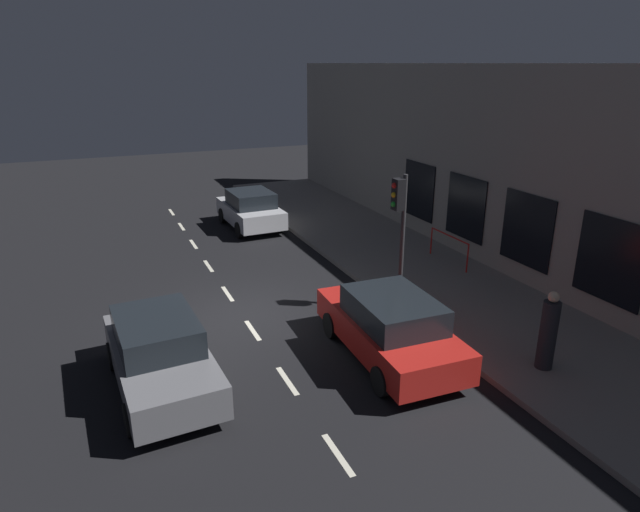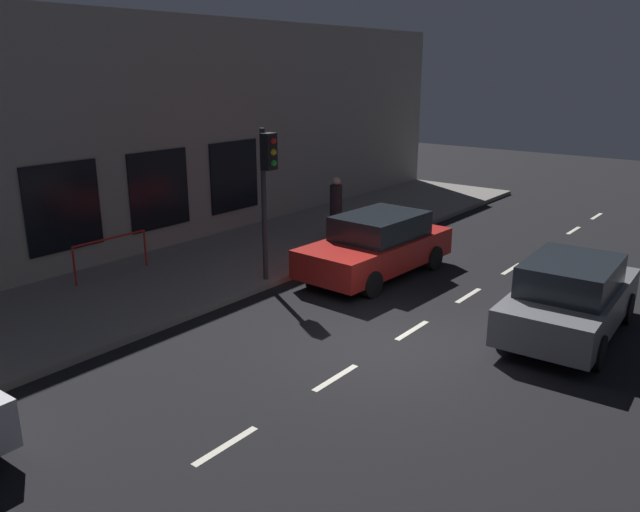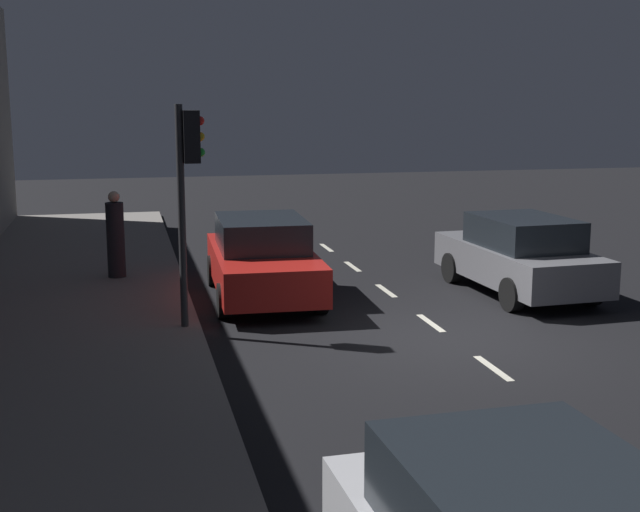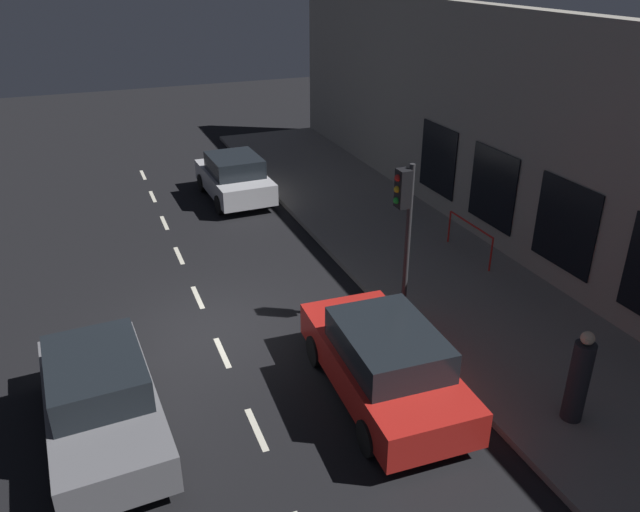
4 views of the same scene
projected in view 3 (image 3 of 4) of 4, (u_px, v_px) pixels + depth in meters
name	position (u px, v px, depth m)	size (l,w,h in m)	color
ground_plane	(452.00, 339.00, 14.01)	(60.00, 60.00, 0.00)	black
sidewalk	(56.00, 361.00, 12.60)	(4.50, 32.00, 0.15)	gray
lane_centre_line	(431.00, 323.00, 14.97)	(0.12, 27.20, 0.01)	beige
traffic_light	(188.00, 170.00, 13.76)	(0.47, 0.32, 3.65)	#2D2D30
parked_car_0	(262.00, 259.00, 16.70)	(2.11, 4.52, 1.58)	red
parked_car_2	(520.00, 255.00, 17.06)	(2.06, 4.30, 1.58)	slate
pedestrian_0	(116.00, 237.00, 17.95)	(0.53, 0.53, 1.83)	#232328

